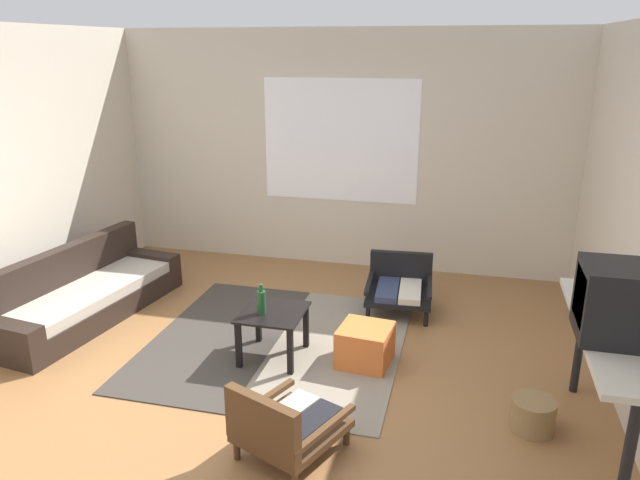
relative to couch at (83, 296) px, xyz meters
The scene contains 13 objects.
ground_plane 2.28m from the couch, 24.48° to the right, with size 7.80×7.80×0.00m, color olive.
far_wall_with_window 3.17m from the couch, 45.72° to the left, with size 5.60×0.13×2.70m.
area_rug 1.98m from the couch, ahead, with size 2.18×2.28×0.01m.
couch is the anchor object (origin of this frame).
coffee_table 2.06m from the couch, ahead, with size 0.51×0.55×0.42m.
armchair_by_window 3.07m from the couch, 17.26° to the left, with size 0.67×0.67×0.53m.
armchair_striped_foreground 2.94m from the couch, 31.58° to the right, with size 0.75×0.79×0.53m.
ottoman_orange 2.80m from the couch, ahead, with size 0.41×0.41×0.33m, color #D1662D.
console_shelf 4.55m from the couch, 12.81° to the right, with size 0.37×1.60×0.88m.
crt_television 4.63m from the couch, 14.44° to the right, with size 0.44×0.42×0.44m.
clay_vase 4.54m from the couch, ahead, with size 0.24×0.24×0.33m.
glass_bottle 2.01m from the couch, 11.02° to the right, with size 0.07×0.07×0.25m.
wicker_basket 4.14m from the couch, 11.79° to the right, with size 0.30×0.30×0.23m, color olive.
Camera 1 is at (1.44, -3.66, 2.50)m, focal length 33.68 mm.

